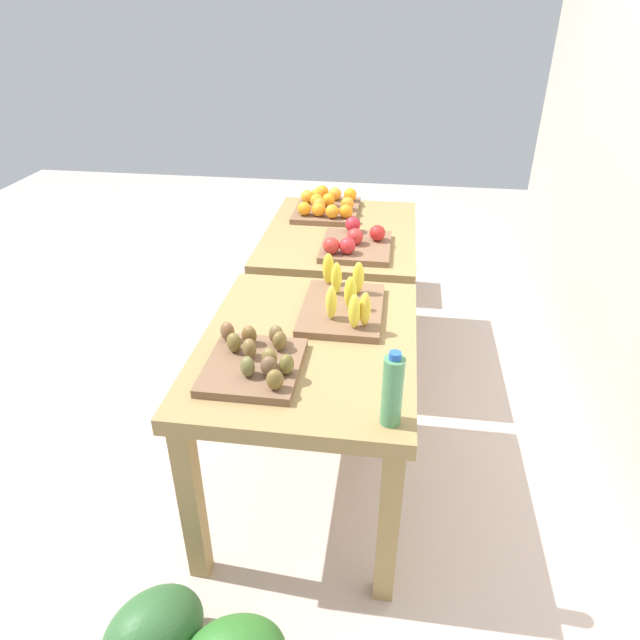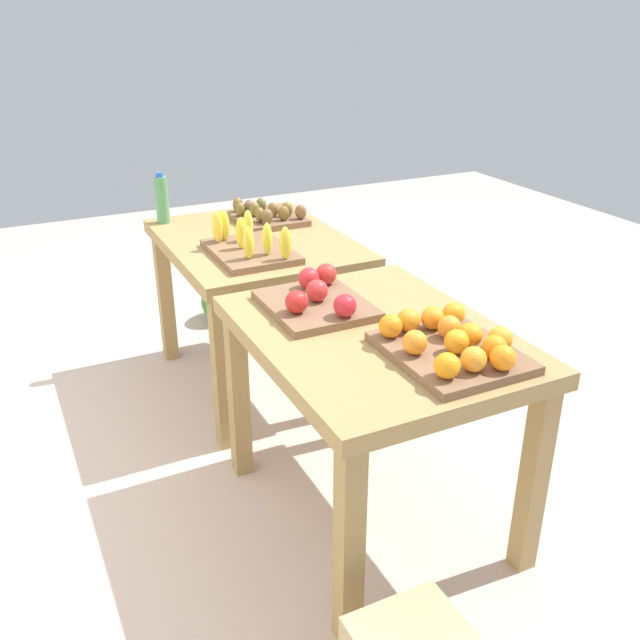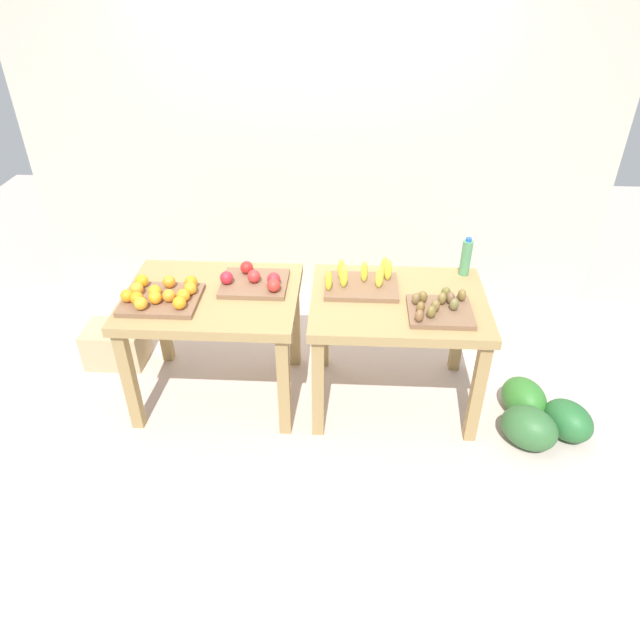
# 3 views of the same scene
# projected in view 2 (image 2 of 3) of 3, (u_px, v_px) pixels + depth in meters

# --- Properties ---
(ground_plane) EXTENTS (8.00, 8.00, 0.00)m
(ground_plane) POSITION_uv_depth(u_px,v_px,m) (307.00, 437.00, 3.09)
(ground_plane) COLOR #C2AEA4
(display_table_left) EXTENTS (1.04, 0.80, 0.77)m
(display_table_left) POSITION_uv_depth(u_px,v_px,m) (375.00, 360.00, 2.36)
(display_table_left) COLOR #987B4A
(display_table_left) RESTS_ON ground_plane
(display_table_right) EXTENTS (1.04, 0.80, 0.77)m
(display_table_right) POSITION_uv_depth(u_px,v_px,m) (255.00, 261.00, 3.28)
(display_table_right) COLOR #987B4A
(display_table_right) RESTS_ON ground_plane
(orange_bin) EXTENTS (0.45, 0.36, 0.11)m
(orange_bin) POSITION_uv_depth(u_px,v_px,m) (452.00, 344.00, 2.12)
(orange_bin) COLOR brown
(orange_bin) RESTS_ON display_table_left
(apple_bin) EXTENTS (0.41, 0.34, 0.11)m
(apple_bin) POSITION_uv_depth(u_px,v_px,m) (317.00, 299.00, 2.47)
(apple_bin) COLOR brown
(apple_bin) RESTS_ON display_table_left
(banana_crate) EXTENTS (0.44, 0.32, 0.17)m
(banana_crate) POSITION_uv_depth(u_px,v_px,m) (249.00, 246.00, 2.99)
(banana_crate) COLOR brown
(banana_crate) RESTS_ON display_table_right
(kiwi_bin) EXTENTS (0.36, 0.32, 0.10)m
(kiwi_bin) POSITION_uv_depth(u_px,v_px,m) (266.00, 215.00, 3.45)
(kiwi_bin) COLOR brown
(kiwi_bin) RESTS_ON display_table_right
(water_bottle) EXTENTS (0.06, 0.06, 0.25)m
(water_bottle) POSITION_uv_depth(u_px,v_px,m) (162.00, 199.00, 3.40)
(water_bottle) COLOR #4C8C59
(water_bottle) RESTS_ON display_table_right
(watermelon_pile) EXTENTS (0.65, 0.67, 0.26)m
(watermelon_pile) POSITION_uv_depth(u_px,v_px,m) (247.00, 292.00, 4.32)
(watermelon_pile) COLOR #26622E
(watermelon_pile) RESTS_ON ground_plane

